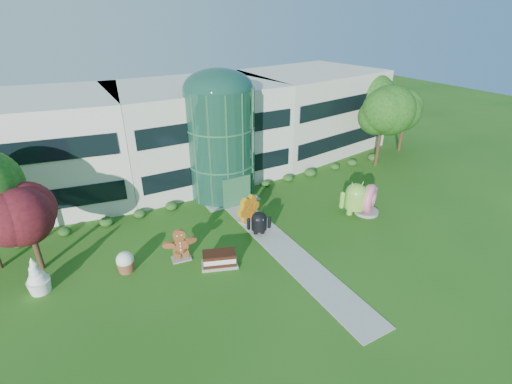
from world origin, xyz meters
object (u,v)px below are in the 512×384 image
donut (368,199)px  android_black (259,221)px  android_green (356,197)px  gingerbread (180,244)px

donut → android_black: bearing=140.2°
android_black → donut: size_ratio=0.82×
android_green → android_black: 8.77m
android_green → donut: (1.04, -0.39, -0.29)m
android_black → android_green: bearing=13.8°
android_green → donut: 1.15m
android_black → donut: donut is taller
android_green → donut: size_ratio=1.22×
android_black → gingerbread: gingerbread is taller
android_green → android_black: size_ratio=1.49×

